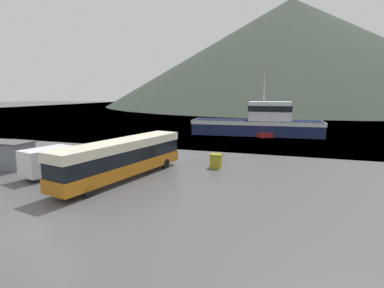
% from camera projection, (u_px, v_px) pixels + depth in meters
% --- Properties ---
extents(ground_plane, '(400.00, 400.00, 0.00)m').
position_uv_depth(ground_plane, '(55.00, 226.00, 15.94)').
color(ground_plane, '#4C4C4F').
extents(water_surface, '(240.00, 240.00, 0.00)m').
position_uv_depth(water_surface, '(265.00, 107.00, 149.41)').
color(water_surface, '#3D5160').
rests_on(water_surface, ground).
extents(hill_backdrop, '(204.60, 204.60, 58.80)m').
position_uv_depth(hill_backdrop, '(289.00, 53.00, 170.18)').
color(hill_backdrop, '#333D33').
rests_on(hill_backdrop, ground).
extents(tour_bus, '(5.06, 13.18, 3.21)m').
position_uv_depth(tour_bus, '(123.00, 157.00, 24.38)').
color(tour_bus, '#B26614').
rests_on(tour_bus, ground).
extents(delivery_van, '(3.46, 5.97, 2.45)m').
position_uv_depth(delivery_van, '(54.00, 161.00, 25.40)').
color(delivery_van, silver).
rests_on(delivery_van, ground).
extents(fishing_boat, '(21.55, 7.23, 10.70)m').
position_uv_depth(fishing_boat, '(259.00, 123.00, 50.16)').
color(fishing_boat, '#19234C').
rests_on(fishing_boat, water_surface).
extents(storage_bin, '(1.08, 1.10, 1.31)m').
position_uv_depth(storage_bin, '(216.00, 161.00, 28.19)').
color(storage_bin, olive).
rests_on(storage_bin, ground).
extents(dock_kiosk, '(3.20, 2.58, 2.51)m').
position_uv_depth(dock_kiosk, '(14.00, 155.00, 27.88)').
color(dock_kiosk, slate).
rests_on(dock_kiosk, ground).
extents(small_boat, '(6.71, 5.85, 0.74)m').
position_uv_depth(small_boat, '(279.00, 134.00, 48.39)').
color(small_boat, maroon).
rests_on(small_boat, water_surface).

